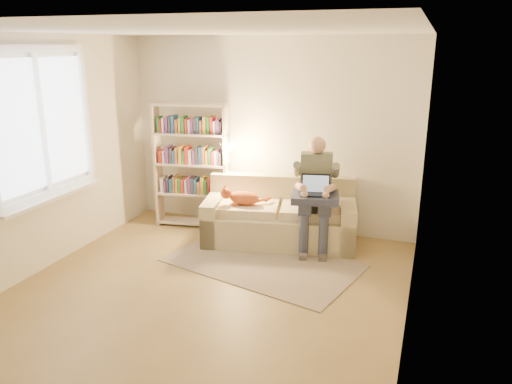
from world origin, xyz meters
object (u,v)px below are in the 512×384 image
at_px(laptop, 314,189).
at_px(cat, 243,197).
at_px(sofa, 280,219).
at_px(person, 316,188).
at_px(bookshelf, 192,159).

bearing_deg(laptop, cat, 170.47).
xyz_separation_m(sofa, person, (0.47, -0.05, 0.49)).
distance_m(laptop, bookshelf, 1.85).
relative_size(sofa, laptop, 5.17).
xyz_separation_m(person, bookshelf, (-1.80, 0.21, 0.17)).
distance_m(person, cat, 0.93).
bearing_deg(sofa, person, -18.26).
bearing_deg(person, cat, 178.34).
bearing_deg(cat, sofa, 14.80).
distance_m(cat, bookshelf, 1.04).
height_order(person, cat, person).
height_order(laptop, bookshelf, bookshelf).
bearing_deg(laptop, person, 83.99).
relative_size(laptop, bookshelf, 0.23).
bearing_deg(sofa, laptop, -31.99).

